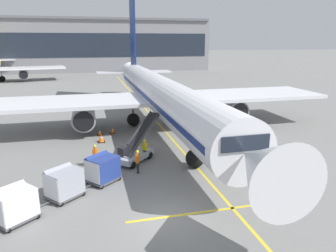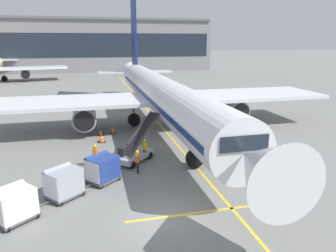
{
  "view_description": "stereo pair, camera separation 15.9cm",
  "coord_description": "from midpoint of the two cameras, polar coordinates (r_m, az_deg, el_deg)",
  "views": [
    {
      "loc": [
        -3.54,
        -14.76,
        9.28
      ],
      "look_at": [
        2.11,
        7.74,
        3.02
      ],
      "focal_mm": 33.76,
      "sensor_mm": 36.0,
      "label": 1
    },
    {
      "loc": [
        -3.39,
        -14.8,
        9.28
      ],
      "look_at": [
        2.11,
        7.74,
        3.02
      ],
      "focal_mm": 33.76,
      "sensor_mm": 36.0,
      "label": 2
    }
  ],
  "objects": [
    {
      "name": "ground_plane",
      "position": [
        17.79,
        -0.45,
        -16.35
      ],
      "size": [
        600.0,
        600.0,
        0.0
      ],
      "primitive_type": "plane",
      "color": "slate"
    },
    {
      "name": "parked_airplane",
      "position": [
        34.68,
        -1.32,
        5.82
      ],
      "size": [
        37.31,
        47.42,
        15.83
      ],
      "color": "white",
      "rests_on": "ground"
    },
    {
      "name": "belt_loader",
      "position": [
        25.3,
        -5.75,
        -4.26
      ],
      "size": [
        4.41,
        4.54,
        3.48
      ],
      "color": "#A3A8B2",
      "rests_on": "ground"
    },
    {
      "name": "baggage_cart_lead",
      "position": [
        21.94,
        -11.61,
        -7.41
      ],
      "size": [
        2.6,
        2.51,
        1.91
      ],
      "color": "#515156",
      "rests_on": "ground"
    },
    {
      "name": "baggage_cart_second",
      "position": [
        20.44,
        -18.16,
        -9.61
      ],
      "size": [
        2.6,
        2.51,
        1.91
      ],
      "color": "#515156",
      "rests_on": "ground"
    },
    {
      "name": "baggage_cart_third",
      "position": [
        18.94,
        -25.89,
        -12.47
      ],
      "size": [
        2.6,
        2.51,
        1.91
      ],
      "color": "#515156",
      "rests_on": "ground"
    },
    {
      "name": "ground_crew_by_loader",
      "position": [
        25.39,
        -4.06,
        -3.99
      ],
      "size": [
        0.4,
        0.5,
        1.74
      ],
      "color": "#333847",
      "rests_on": "ground"
    },
    {
      "name": "ground_crew_by_carts",
      "position": [
        22.97,
        -5.34,
        -6.11
      ],
      "size": [
        0.33,
        0.56,
        1.74
      ],
      "color": "black",
      "rests_on": "ground"
    },
    {
      "name": "ground_crew_marshaller",
      "position": [
        24.64,
        -12.81,
        -4.94
      ],
      "size": [
        0.39,
        0.51,
        1.74
      ],
      "color": "#514C42",
      "rests_on": "ground"
    },
    {
      "name": "safety_cone_engine_keepout",
      "position": [
        33.28,
        -9.76,
        -0.77
      ],
      "size": [
        0.55,
        0.55,
        0.63
      ],
      "color": "black",
      "rests_on": "ground"
    },
    {
      "name": "safety_cone_wingtip",
      "position": [
        32.86,
        -11.96,
        -1.11
      ],
      "size": [
        0.53,
        0.53,
        0.61
      ],
      "color": "black",
      "rests_on": "ground"
    },
    {
      "name": "safety_cone_nose_mark",
      "position": [
        30.57,
        -11.74,
        -2.18
      ],
      "size": [
        0.67,
        0.67,
        0.76
      ],
      "color": "black",
      "rests_on": "ground"
    },
    {
      "name": "apron_guidance_line_lead_in",
      "position": [
        34.64,
        -0.73,
        -0.44
      ],
      "size": [
        0.2,
        110.0,
        0.01
      ],
      "color": "yellow",
      "rests_on": "ground"
    },
    {
      "name": "apron_guidance_line_stop_bar",
      "position": [
        19.02,
        11.26,
        -14.41
      ],
      "size": [
        12.0,
        0.2,
        0.01
      ],
      "color": "yellow",
      "rests_on": "ground"
    },
    {
      "name": "terminal_building",
      "position": [
        109.95,
        -18.79,
        13.65
      ],
      "size": [
        94.13,
        22.33,
        16.07
      ],
      "color": "gray",
      "rests_on": "ground"
    }
  ]
}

